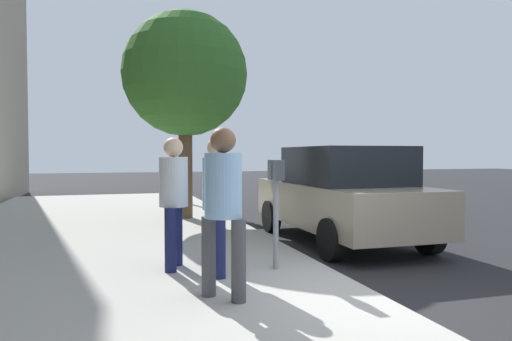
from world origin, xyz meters
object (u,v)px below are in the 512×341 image
Objects in this scene: parking_meter at (276,191)px; street_tree at (185,75)px; parked_sedan_near at (342,194)px; traffic_signal at (185,124)px; pedestrian_at_meter at (217,195)px; pedestrian_bystander at (223,198)px; parking_officer at (174,192)px.

street_tree is at bearing 4.26° from parking_meter.
traffic_signal is (6.78, 1.90, 1.68)m from parked_sedan_near.
pedestrian_at_meter is at bearing 128.10° from parked_sedan_near.
pedestrian_bystander is at bearing 175.09° from street_tree.
parking_officer reaches higher than parked_sedan_near.
pedestrian_bystander reaches higher than parked_sedan_near.
pedestrian_at_meter is 1.00m from pedestrian_bystander.
traffic_signal is at bearing -0.93° from parking_meter.
parking_meter is 0.80× the size of pedestrian_bystander.
parking_meter is at bearing 1.59° from parking_officer.
parked_sedan_near is at bearing -164.31° from traffic_signal.
pedestrian_bystander is 0.49× the size of traffic_signal.
traffic_signal is at bearing 43.66° from pedestrian_bystander.
pedestrian_at_meter is 3.61m from parked_sedan_near.
parking_meter is at bearing 136.63° from parked_sedan_near.
pedestrian_at_meter is 0.66m from parking_officer.
parking_officer is at bearing 170.66° from traffic_signal.
street_tree reaches higher than traffic_signal.
parking_meter is at bearing 179.07° from traffic_signal.
street_tree is at bearing 171.71° from traffic_signal.
parking_meter is 0.39× the size of traffic_signal.
parked_sedan_near is at bearing 6.90° from pedestrian_bystander.
traffic_signal is at bearing -8.29° from street_tree.
parking_meter is at bearing 7.86° from pedestrian_bystander.
pedestrian_bystander is at bearing -93.60° from pedestrian_at_meter.
parking_officer is 0.39× the size of parked_sedan_near.
street_tree is 1.33× the size of traffic_signal.
pedestrian_bystander is (-1.04, 0.93, 0.02)m from parking_meter.
traffic_signal is (8.95, -0.15, 1.41)m from parking_meter.
pedestrian_at_meter is at bearing 175.82° from street_tree.
parking_meter is 0.32× the size of parked_sedan_near.
pedestrian_bystander is 6.72m from street_tree.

